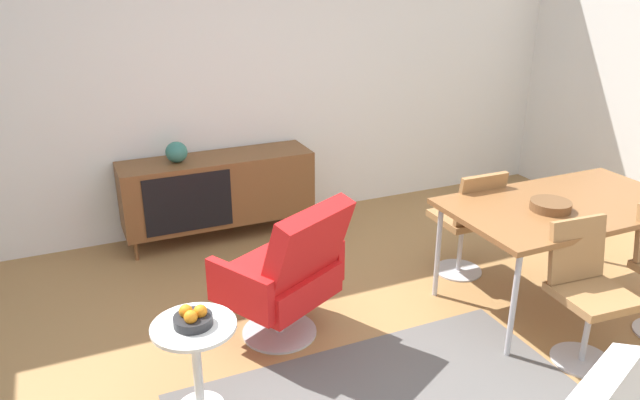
# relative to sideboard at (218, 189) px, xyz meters

# --- Properties ---
(ground_plane) EXTENTS (8.32, 8.32, 0.00)m
(ground_plane) POSITION_rel_sideboard_xyz_m (0.35, -2.30, -0.44)
(ground_plane) COLOR #9E7242
(wall_back) EXTENTS (6.80, 0.12, 2.80)m
(wall_back) POSITION_rel_sideboard_xyz_m (0.35, 0.30, 0.96)
(wall_back) COLOR white
(wall_back) RESTS_ON ground_plane
(sideboard) EXTENTS (1.60, 0.45, 0.72)m
(sideboard) POSITION_rel_sideboard_xyz_m (0.00, 0.00, 0.00)
(sideboard) COLOR brown
(sideboard) RESTS_ON ground_plane
(vase_cobalt) EXTENTS (0.18, 0.18, 0.17)m
(vase_cobalt) POSITION_rel_sideboard_xyz_m (-0.32, 0.00, 0.36)
(vase_cobalt) COLOR #337266
(vase_cobalt) RESTS_ON sideboard
(dining_table) EXTENTS (1.60, 0.90, 0.74)m
(dining_table) POSITION_rel_sideboard_xyz_m (1.86, -1.99, 0.26)
(dining_table) COLOR brown
(dining_table) RESTS_ON ground_plane
(wooden_bowl_on_table) EXTENTS (0.26, 0.26, 0.06)m
(wooden_bowl_on_table) POSITION_rel_sideboard_xyz_m (1.67, -2.04, 0.33)
(wooden_bowl_on_table) COLOR brown
(wooden_bowl_on_table) RESTS_ON dining_table
(dining_chair_front_left) EXTENTS (0.43, 0.45, 0.86)m
(dining_chair_front_left) POSITION_rel_sideboard_xyz_m (1.52, -2.55, 0.03)
(dining_chair_front_left) COLOR #9E7042
(dining_chair_front_left) RESTS_ON ground_plane
(dining_chair_back_left) EXTENTS (0.41, 0.43, 0.86)m
(dining_chair_back_left) POSITION_rel_sideboard_xyz_m (1.51, -1.43, 0.03)
(dining_chair_back_left) COLOR #9E7042
(dining_chair_back_left) RESTS_ON ground_plane
(lounge_chair_red) EXTENTS (0.88, 0.86, 0.95)m
(lounge_chair_red) POSITION_rel_sideboard_xyz_m (-0.01, -1.65, 0.03)
(lounge_chair_red) COLOR red
(lounge_chair_red) RESTS_ON ground_plane
(side_table_round) EXTENTS (0.44, 0.44, 0.52)m
(side_table_round) POSITION_rel_sideboard_xyz_m (-0.68, -2.08, -0.12)
(side_table_round) COLOR white
(side_table_round) RESTS_ON ground_plane
(fruit_bowl) EXTENTS (0.20, 0.20, 0.11)m
(fruit_bowl) POSITION_rel_sideboard_xyz_m (-0.68, -2.08, 0.12)
(fruit_bowl) COLOR #262628
(fruit_bowl) RESTS_ON side_table_round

